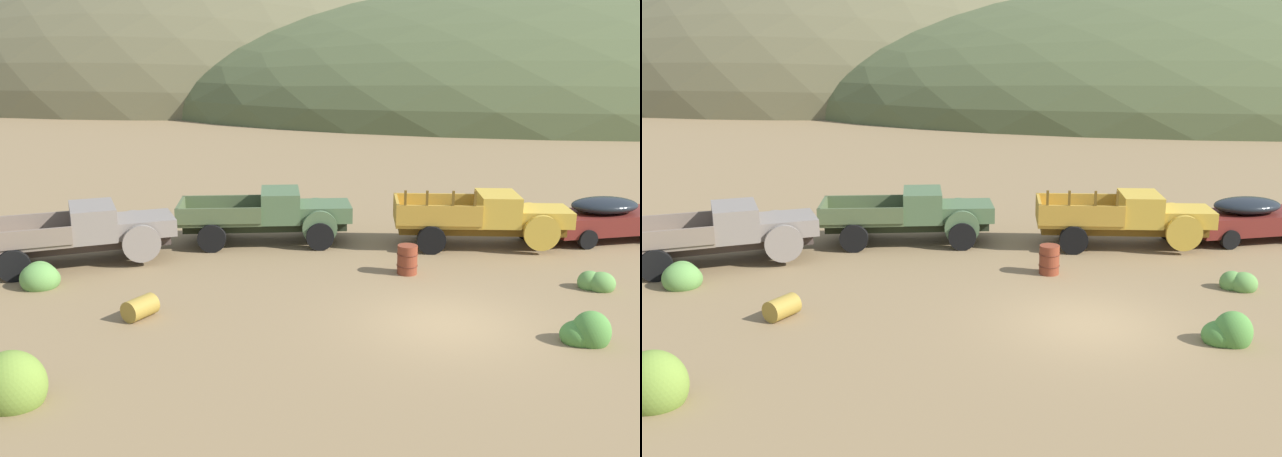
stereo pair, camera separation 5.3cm
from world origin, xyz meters
The scene contains 13 objects.
ground_plane centered at (0.00, 0.00, 0.00)m, with size 300.00×300.00×0.00m, color olive.
hill_far_right centered at (-11.91, 83.42, 0.00)m, with size 86.77×64.75×38.15m, color brown.
hill_distant centered at (32.54, 68.50, 0.00)m, with size 106.61×70.69×28.11m, color #4C5633.
truck_primer_gray centered at (-10.28, 5.78, 1.01)m, with size 6.47×4.00×1.89m.
truck_weathered_green centered at (-4.26, 7.86, 0.99)m, with size 6.05×2.55×1.89m.
truck_faded_yellow centered at (3.15, 6.94, 1.01)m, with size 6.14×2.72×2.16m.
car_oxblood centered at (7.81, 7.63, 0.82)m, with size 5.25×2.66×1.57m.
oil_drum_spare centered at (-0.30, 4.06, 0.45)m, with size 0.65×0.65×0.90m.
oil_drum_tipped centered at (-7.76, 0.81, 0.28)m, with size 0.94×1.02×0.56m.
bush_lone_scrub centered at (2.99, -1.30, 0.23)m, with size 1.17×0.87×1.01m.
bush_front_left centered at (-9.35, -3.53, 0.35)m, with size 1.33×1.20×1.41m.
bush_front_right centered at (-11.13, 3.43, 0.25)m, with size 1.11×1.10×0.95m.
bush_near_barrel centered at (4.90, 2.39, 0.18)m, with size 1.02×0.83×0.67m.
Camera 1 is at (-4.02, -16.13, 6.74)m, focal length 39.07 mm.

